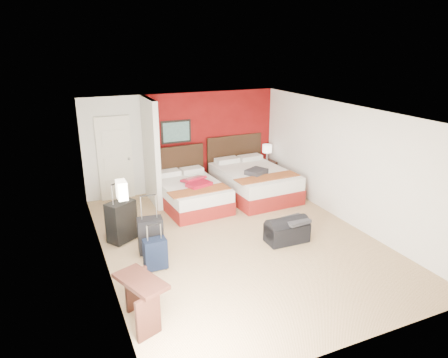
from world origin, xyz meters
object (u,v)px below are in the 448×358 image
bed_right (254,183)px  nightstand (266,172)px  red_suitcase_open (196,182)px  suitcase_black (122,223)px  suitcase_charcoal (151,237)px  bed_left (191,195)px  table_lamp (267,153)px  desk (142,301)px  suitcase_navy (155,255)px  duffel_bag (287,232)px

bed_right → nightstand: size_ratio=3.72×
bed_right → red_suitcase_open: bearing=-177.3°
nightstand → red_suitcase_open: bearing=-161.6°
suitcase_black → suitcase_charcoal: (0.40, -0.68, -0.07)m
bed_left → table_lamp: size_ratio=4.18×
suitcase_charcoal → desk: bearing=-100.7°
suitcase_charcoal → suitcase_navy: bearing=-90.0°
bed_left → duffel_bag: size_ratio=2.37×
desk → suitcase_charcoal: bearing=50.9°
bed_right → duffel_bag: (-0.59, -2.49, -0.13)m
nightstand → desk: desk is taller
suitcase_navy → desk: size_ratio=0.66×
bed_left → suitcase_charcoal: (-1.42, -1.83, 0.04)m
table_lamp → desk: bearing=-134.8°
table_lamp → suitcase_navy: 5.16m
nightstand → duffel_bag: nightstand is taller
red_suitcase_open → duffel_bag: (1.00, -2.34, -0.42)m
bed_right → red_suitcase_open: (-1.59, -0.15, 0.29)m
duffel_bag → nightstand: bearing=68.1°
table_lamp → suitcase_black: bearing=-155.3°
suitcase_charcoal → suitcase_navy: (-0.07, -0.59, -0.06)m
red_suitcase_open → suitcase_navy: bearing=-141.2°
bed_left → red_suitcase_open: (0.10, -0.10, 0.33)m
suitcase_black → red_suitcase_open: bearing=-3.5°
suitcase_black → desk: suitcase_black is taller
bed_right → suitcase_charcoal: bed_right is taller
nightstand → suitcase_black: size_ratio=0.75×
suitcase_navy → duffel_bag: size_ratio=0.66×
bed_right → table_lamp: 1.21m
duffel_bag → bed_right: bearing=77.9°
suitcase_charcoal → desk: size_ratio=0.82×
bed_left → table_lamp: (2.49, 0.82, 0.54)m
red_suitcase_open → bed_right: bearing=-11.3°
table_lamp → suitcase_charcoal: bearing=-145.8°
suitcase_navy → duffel_bag: (2.59, -0.02, -0.06)m
bed_right → suitcase_charcoal: bearing=-151.6°
nightstand → suitcase_black: suitcase_black is taller
bed_right → suitcase_charcoal: 3.63m
bed_left → nightstand: (2.49, 0.82, 0.01)m
bed_left → table_lamp: table_lamp is taller
bed_left → suitcase_black: bearing=-151.4°
suitcase_charcoal → duffel_bag: 2.60m
bed_left → nightstand: bearing=14.6°
suitcase_charcoal → duffel_bag: bearing=-6.9°
red_suitcase_open → desk: desk is taller
table_lamp → duffel_bag: size_ratio=0.57×
suitcase_black → suitcase_navy: 1.32m
bed_right → table_lamp: size_ratio=4.82×
bed_left → duffel_bag: (1.10, -2.44, -0.08)m
bed_left → red_suitcase_open: size_ratio=2.62×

